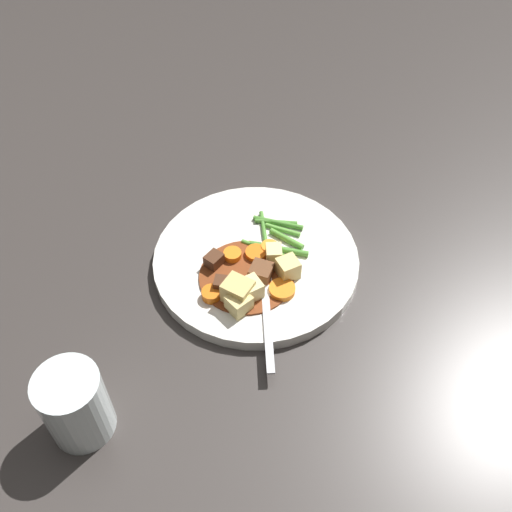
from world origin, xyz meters
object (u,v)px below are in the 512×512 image
Objects in this scene: carrot_slice_3 at (233,255)px; potato_chunk_1 at (239,303)px; carrot_slice_0 at (282,290)px; potato_chunk_4 at (238,292)px; carrot_slice_1 at (252,253)px; water_glass at (72,402)px; potato_chunk_3 at (251,289)px; fork at (266,310)px; meat_chunk_0 at (224,285)px; potato_chunk_2 at (288,269)px; potato_chunk_0 at (274,255)px; meat_chunk_2 at (261,272)px; carrot_slice_4 at (270,248)px; dinner_plate at (256,260)px; meat_chunk_1 at (214,261)px; carrot_slice_2 at (213,295)px.

potato_chunk_1 is at bearing 46.01° from carrot_slice_3.
carrot_slice_0 is 0.06m from potato_chunk_4.
carrot_slice_1 is 0.31m from water_glass.
potato_chunk_4 is at bearing -29.07° from potato_chunk_3.
fork is at bearing 4.39° from carrot_slice_0.
potato_chunk_4 reaches higher than carrot_slice_3.
meat_chunk_0 is at bearing 8.53° from carrot_slice_1.
water_glass is at bearing -8.27° from potato_chunk_4.
potato_chunk_2 reaches higher than fork.
potato_chunk_0 is 0.91× the size of potato_chunk_2.
meat_chunk_0 reaches higher than carrot_slice_3.
carrot_slice_0 is 0.08m from meat_chunk_0.
carrot_slice_0 is 0.06m from potato_chunk_1.
carrot_slice_3 is 0.88× the size of potato_chunk_1.
potato_chunk_0 is 0.03m from meat_chunk_2.
carrot_slice_4 is at bearing -114.14° from potato_chunk_2.
dinner_plate is 10.18× the size of potato_chunk_1.
potato_chunk_1 is 0.04m from meat_chunk_0.
potato_chunk_3 is 0.95× the size of meat_chunk_2.
potato_chunk_0 is 0.08m from meat_chunk_0.
potato_chunk_1 is (0.08, 0.04, 0.02)m from dinner_plate.
meat_chunk_1 is 0.26m from water_glass.
fork is (0.04, 0.00, -0.00)m from carrot_slice_0.
dinner_plate is 0.07m from potato_chunk_3.
dinner_plate is 0.10m from potato_chunk_1.
potato_chunk_0 is 0.08m from potato_chunk_4.
carrot_slice_4 is at bearing 176.55° from carrot_slice_2.
meat_chunk_1 is 0.16× the size of fork.
meat_chunk_1 is 0.80× the size of meat_chunk_2.
potato_chunk_4 is 0.05m from meat_chunk_2.
potato_chunk_0 is 0.09m from fork.
dinner_plate is 0.04m from carrot_slice_3.
carrot_slice_3 is at bearing -92.46° from carrot_slice_0.
meat_chunk_2 is (-0.03, 0.06, -0.00)m from meat_chunk_1.
dinner_plate is 0.09m from carrot_slice_2.
potato_chunk_0 is 0.73× the size of potato_chunk_4.
carrot_slice_2 reaches higher than carrot_slice_1.
carrot_slice_4 is (-0.02, 0.01, 0.00)m from carrot_slice_1.
potato_chunk_2 is 0.08m from potato_chunk_4.
carrot_slice_0 is 0.08m from carrot_slice_1.
meat_chunk_1 is at bearing -68.21° from meat_chunk_2.
carrot_slice_1 is 1.08× the size of potato_chunk_3.
meat_chunk_0 is (0.08, -0.02, -0.00)m from potato_chunk_0.
dinner_plate is 2.96× the size of water_glass.
potato_chunk_4 is at bearing 46.18° from carrot_slice_3.
carrot_slice_1 is 1.04× the size of potato_chunk_2.
meat_chunk_1 is at bearing -61.25° from potato_chunk_2.
meat_chunk_0 is at bearing -34.21° from potato_chunk_2.
meat_chunk_2 is (0.00, 0.05, 0.00)m from carrot_slice_3.
meat_chunk_0 is at bearing -25.42° from meat_chunk_2.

